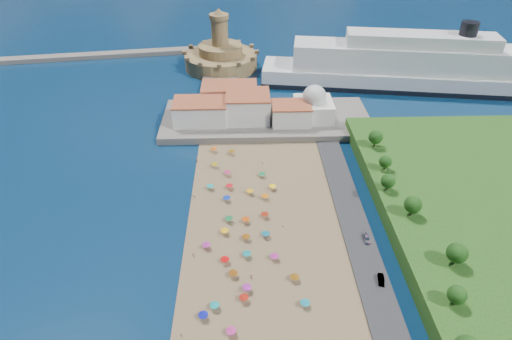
{
  "coord_description": "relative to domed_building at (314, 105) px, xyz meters",
  "views": [
    {
      "loc": [
        0.29,
        -93.08,
        90.35
      ],
      "look_at": [
        4.0,
        25.0,
        8.0
      ],
      "focal_mm": 30.0,
      "sensor_mm": 36.0,
      "label": 1
    }
  ],
  "objects": [
    {
      "name": "jetty",
      "position": [
        -42.0,
        37.0,
        -7.77
      ],
      "size": [
        18.0,
        70.0,
        2.4
      ],
      "primitive_type": "cube",
      "color": "#59544C",
      "rests_on": "ground"
    },
    {
      "name": "domed_building",
      "position": [
        0.0,
        0.0,
        0.0
      ],
      "size": [
        16.0,
        16.0,
        15.0
      ],
      "color": "silver",
      "rests_on": "terrace"
    },
    {
      "name": "beach_parasols",
      "position": [
        -31.04,
        -83.22,
        -6.83
      ],
      "size": [
        29.64,
        115.8,
        2.2
      ],
      "color": "gray",
      "rests_on": "beach"
    },
    {
      "name": "breakwater",
      "position": [
        -140.0,
        82.0,
        -7.67
      ],
      "size": [
        199.03,
        34.77,
        2.6
      ],
      "primitive_type": "cube",
      "rotation": [
        0.0,
        0.0,
        0.14
      ],
      "color": "#59544C",
      "rests_on": "ground"
    },
    {
      "name": "waterfront_buildings",
      "position": [
        -33.05,
        2.64,
        -1.1
      ],
      "size": [
        57.0,
        29.0,
        11.0
      ],
      "color": "silver",
      "rests_on": "terrace"
    },
    {
      "name": "hillside_trees",
      "position": [
        18.39,
        -78.78,
        0.96
      ],
      "size": [
        16.41,
        104.35,
        7.24
      ],
      "color": "#382314",
      "rests_on": "hillside"
    },
    {
      "name": "beachgoers",
      "position": [
        -37.62,
        -74.46,
        -7.87
      ],
      "size": [
        30.24,
        96.82,
        1.87
      ],
      "color": "tan",
      "rests_on": "beach"
    },
    {
      "name": "ground",
      "position": [
        -30.0,
        -71.0,
        -8.97
      ],
      "size": [
        700.0,
        700.0,
        0.0
      ],
      "primitive_type": "plane",
      "color": "#071938",
      "rests_on": "ground"
    },
    {
      "name": "fortress",
      "position": [
        -42.0,
        67.0,
        -2.29
      ],
      "size": [
        40.0,
        40.0,
        32.4
      ],
      "color": "#987B4C",
      "rests_on": "ground"
    },
    {
      "name": "terrace",
      "position": [
        -20.0,
        2.0,
        -7.47
      ],
      "size": [
        90.0,
        36.0,
        3.0
      ],
      "primitive_type": "cube",
      "color": "#59544C",
      "rests_on": "ground"
    },
    {
      "name": "cruise_ship",
      "position": [
        56.52,
        37.45,
        0.94
      ],
      "size": [
        154.92,
        45.67,
        33.49
      ],
      "color": "black",
      "rests_on": "ground"
    },
    {
      "name": "parked_cars",
      "position": [
        6.0,
        -89.81,
        -7.6
      ],
      "size": [
        2.16,
        40.28,
        1.39
      ],
      "color": "gray",
      "rests_on": "promenade"
    }
  ]
}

